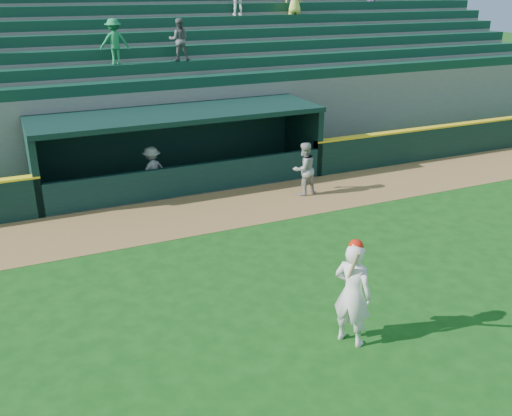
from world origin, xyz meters
The scene contains 9 objects.
ground centered at (0.00, 0.00, 0.00)m, with size 120.00×120.00×0.00m, color #124310.
warning_track centered at (0.00, 4.90, 0.01)m, with size 40.00×3.00×0.01m, color olive.
field_wall_right centered at (12.25, 6.55, 0.60)m, with size 15.50×0.30×1.20m, color black.
wall_stripe_right centered at (12.25, 6.55, 1.23)m, with size 15.50×0.32×0.06m, color yellow.
dugout_player_front centered at (3.23, 5.05, 0.85)m, with size 0.83×0.65×1.71m, color #999995.
dugout_player_inside centered at (-1.12, 7.13, 0.77)m, with size 1.00×0.57×1.55m, color #9A9A95.
dugout centered at (0.00, 8.00, 1.36)m, with size 9.40×2.80×2.46m.
stands centered at (-0.01, 12.57, 2.39)m, with size 34.50×6.25×6.95m.
batter_at_plate centered at (0.14, -2.39, 1.05)m, with size 0.80×0.92×2.13m.
Camera 1 is at (-5.23, -9.97, 6.33)m, focal length 40.00 mm.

